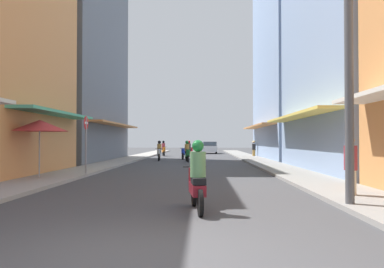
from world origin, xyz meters
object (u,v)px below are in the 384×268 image
(motorbike_green, at_px, (187,152))
(pedestrian_far, at_px, (254,148))
(motorbike_orange, at_px, (164,149))
(motorbike_maroon, at_px, (197,179))
(motorbike_red, at_px, (189,150))
(utility_pole, at_px, (349,36))
(street_sign_no_entry, at_px, (86,137))
(motorbike_blue, at_px, (184,153))
(parked_car, at_px, (210,147))
(pedestrian_midway, at_px, (351,168))
(vendor_umbrella, at_px, (40,126))
(motorbike_white, at_px, (159,152))

(motorbike_green, distance_m, pedestrian_far, 10.14)
(motorbike_orange, height_order, motorbike_green, same)
(motorbike_maroon, bearing_deg, motorbike_green, 93.01)
(motorbike_red, distance_m, utility_pole, 25.43)
(street_sign_no_entry, bearing_deg, motorbike_blue, 76.37)
(motorbike_red, height_order, street_sign_no_entry, street_sign_no_entry)
(motorbike_orange, bearing_deg, parked_car, 57.09)
(street_sign_no_entry, bearing_deg, motorbike_red, 77.01)
(motorbike_blue, relative_size, pedestrian_midway, 1.07)
(pedestrian_midway, distance_m, vendor_umbrella, 11.27)
(motorbike_red, xyz_separation_m, street_sign_no_entry, (-3.96, -17.18, 1.01))
(motorbike_orange, xyz_separation_m, motorbike_red, (2.83, -4.71, 0.00))
(vendor_umbrella, bearing_deg, pedestrian_far, 62.09)
(pedestrian_far, bearing_deg, street_sign_no_entry, -117.38)
(motorbike_orange, bearing_deg, pedestrian_midway, -74.18)
(motorbike_green, xyz_separation_m, pedestrian_midway, (5.08, -17.45, 0.14))
(parked_car, bearing_deg, pedestrian_far, -68.67)
(motorbike_white, relative_size, motorbike_green, 1.00)
(street_sign_no_entry, bearing_deg, pedestrian_midway, -34.33)
(pedestrian_far, height_order, utility_pole, utility_pole)
(parked_car, relative_size, pedestrian_far, 2.60)
(motorbike_orange, distance_m, street_sign_no_entry, 21.94)
(motorbike_maroon, bearing_deg, utility_pole, 6.27)
(motorbike_orange, height_order, motorbike_blue, motorbike_orange)
(motorbike_blue, height_order, pedestrian_far, pedestrian_far)
(street_sign_no_entry, bearing_deg, motorbike_white, 82.26)
(motorbike_orange, distance_m, motorbike_green, 11.03)
(parked_car, distance_m, vendor_umbrella, 32.30)
(vendor_umbrella, xyz_separation_m, utility_pole, (9.75, -5.72, 1.83))
(motorbike_green, bearing_deg, motorbike_white, 145.10)
(motorbike_green, distance_m, utility_pole, 19.66)
(street_sign_no_entry, bearing_deg, motorbike_orange, 87.04)
(pedestrian_midway, xyz_separation_m, street_sign_no_entry, (-9.09, 6.21, 0.87))
(motorbike_white, height_order, pedestrian_far, pedestrian_far)
(vendor_umbrella, relative_size, street_sign_no_entry, 0.90)
(motorbike_maroon, relative_size, vendor_umbrella, 0.76)
(pedestrian_far, relative_size, pedestrian_midway, 0.95)
(motorbike_blue, height_order, street_sign_no_entry, street_sign_no_entry)
(motorbike_orange, height_order, motorbike_white, same)
(pedestrian_midway, height_order, street_sign_no_entry, street_sign_no_entry)
(motorbike_white, distance_m, motorbike_red, 4.89)
(pedestrian_far, distance_m, utility_pole, 27.22)
(pedestrian_midway, distance_m, street_sign_no_entry, 11.05)
(motorbike_orange, height_order, street_sign_no_entry, street_sign_no_entry)
(pedestrian_midway, bearing_deg, motorbike_red, 102.37)
(motorbike_white, height_order, motorbike_green, same)
(parked_car, bearing_deg, motorbike_red, -99.72)
(motorbike_blue, relative_size, vendor_umbrella, 0.75)
(motorbike_blue, xyz_separation_m, pedestrian_midway, (5.48, -21.10, 0.34))
(motorbike_orange, relative_size, street_sign_no_entry, 0.68)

